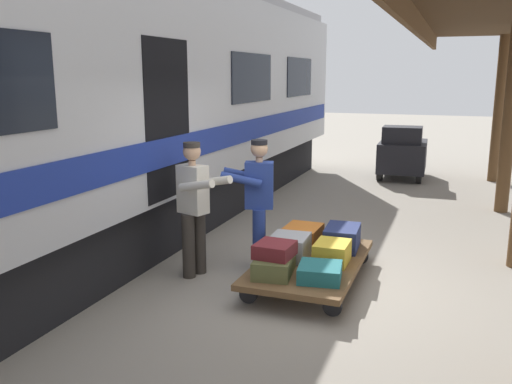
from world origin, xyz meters
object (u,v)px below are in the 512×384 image
object	(u,v)px
suitcase_teal_softside	(320,272)
suitcase_orange_carryall	(302,235)
suitcase_navy_fabric	(342,238)
suitcase_olive_duffel	(274,265)
porter_in_overalls	(258,200)
train_car	(70,108)
baggage_tug	(402,153)
porter_by_door	(194,205)
luggage_cart	(310,263)
suitcase_yellow_case	(332,253)
suitcase_gray_aluminum	(289,247)
suitcase_maroon_trunk	(275,250)

from	to	relation	value
suitcase_teal_softside	suitcase_orange_carryall	xyz separation A→B (m)	(0.54, -1.20, 0.04)
suitcase_navy_fabric	suitcase_teal_softside	size ratio (longest dim) A/B	1.27
suitcase_olive_duffel	porter_in_overalls	size ratio (longest dim) A/B	0.37
train_car	porter_in_overalls	bearing A→B (deg)	-172.54
suitcase_olive_duffel	baggage_tug	bearing A→B (deg)	-94.39
suitcase_teal_softside	suitcase_orange_carryall	distance (m)	1.32
porter_by_door	luggage_cart	bearing A→B (deg)	-168.23
suitcase_teal_softside	suitcase_olive_duffel	size ratio (longest dim) A/B	0.76
train_car	suitcase_olive_duffel	xyz separation A→B (m)	(-3.09, 0.50, -1.68)
suitcase_navy_fabric	suitcase_yellow_case	xyz separation A→B (m)	(0.00, 0.60, -0.02)
train_car	suitcase_orange_carryall	bearing A→B (deg)	-167.18
luggage_cart	suitcase_navy_fabric	xyz separation A→B (m)	(-0.27, -0.60, 0.19)
train_car	suitcase_navy_fabric	xyz separation A→B (m)	(-3.62, -0.70, -1.64)
porter_in_overalls	baggage_tug	distance (m)	7.30
suitcase_gray_aluminum	suitcase_orange_carryall	xyz separation A→B (m)	(0.00, -0.60, -0.02)
suitcase_teal_softside	suitcase_orange_carryall	world-z (taller)	suitcase_orange_carryall
suitcase_navy_fabric	suitcase_yellow_case	bearing A→B (deg)	90.00
suitcase_gray_aluminum	suitcase_orange_carryall	size ratio (longest dim) A/B	0.90
suitcase_orange_carryall	suitcase_olive_duffel	bearing A→B (deg)	90.00
train_car	suitcase_teal_softside	size ratio (longest dim) A/B	36.12
suitcase_maroon_trunk	porter_in_overalls	world-z (taller)	porter_in_overalls
luggage_cart	suitcase_teal_softside	world-z (taller)	suitcase_teal_softside
luggage_cart	baggage_tug	xyz separation A→B (m)	(-0.35, -7.44, 0.39)
porter_in_overalls	baggage_tug	bearing A→B (deg)	-98.87
suitcase_olive_duffel	porter_in_overalls	distance (m)	1.12
suitcase_olive_duffel	suitcase_orange_carryall	world-z (taller)	suitcase_orange_carryall
suitcase_gray_aluminum	suitcase_maroon_trunk	bearing A→B (deg)	90.50
luggage_cart	baggage_tug	bearing A→B (deg)	-92.68
train_car	porter_by_door	world-z (taller)	train_car
porter_in_overalls	luggage_cart	bearing A→B (deg)	163.15
train_car	baggage_tug	bearing A→B (deg)	-116.16
suitcase_orange_carryall	baggage_tug	distance (m)	6.87
suitcase_teal_softside	porter_in_overalls	world-z (taller)	porter_in_overalls
porter_in_overalls	porter_by_door	bearing A→B (deg)	39.51
suitcase_yellow_case	suitcase_olive_duffel	bearing A→B (deg)	48.16
train_car	suitcase_teal_softside	distance (m)	4.03
suitcase_gray_aluminum	suitcase_orange_carryall	bearing A→B (deg)	-90.00
luggage_cart	suitcase_gray_aluminum	world-z (taller)	suitcase_gray_aluminum
suitcase_yellow_case	suitcase_orange_carryall	xyz separation A→B (m)	(0.54, -0.60, -0.01)
suitcase_yellow_case	porter_in_overalls	world-z (taller)	porter_in_overalls
suitcase_yellow_case	suitcase_teal_softside	bearing A→B (deg)	90.00
suitcase_olive_duffel	porter_by_door	xyz separation A→B (m)	(1.15, -0.30, 0.54)
porter_by_door	baggage_tug	bearing A→B (deg)	-102.88
suitcase_navy_fabric	suitcase_gray_aluminum	bearing A→B (deg)	48.16
luggage_cart	suitcase_maroon_trunk	distance (m)	0.73
porter_in_overalls	baggage_tug	world-z (taller)	porter_in_overalls
suitcase_teal_softside	baggage_tug	size ratio (longest dim) A/B	0.27
porter_in_overalls	porter_by_door	xyz separation A→B (m)	(0.64, 0.53, 0.00)
luggage_cart	suitcase_teal_softside	distance (m)	0.67
suitcase_gray_aluminum	porter_in_overalls	xyz separation A→B (m)	(0.51, -0.24, 0.51)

